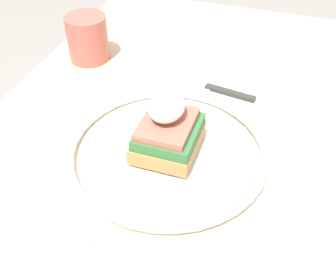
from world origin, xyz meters
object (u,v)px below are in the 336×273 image
(plate, at_px, (168,151))
(sandwich, at_px, (168,129))
(fork, at_px, (109,259))
(cup, at_px, (88,37))
(knife, at_px, (210,88))

(plate, height_order, sandwich, sandwich)
(sandwich, relative_size, fork, 0.84)
(plate, bearing_deg, fork, 177.31)
(cup, bearing_deg, sandwich, -132.32)
(fork, distance_m, cup, 0.45)
(knife, bearing_deg, cup, 83.59)
(plate, bearing_deg, knife, -4.75)
(sandwich, distance_m, cup, 0.30)
(sandwich, height_order, cup, sandwich)
(sandwich, xyz_separation_m, knife, (0.18, -0.02, -0.04))
(sandwich, relative_size, cup, 1.46)
(plate, distance_m, fork, 0.18)
(sandwich, distance_m, fork, 0.19)
(sandwich, bearing_deg, fork, 177.68)
(plate, relative_size, sandwich, 2.29)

